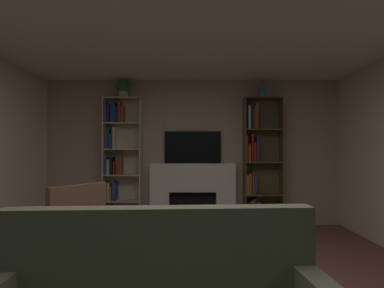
{
  "coord_description": "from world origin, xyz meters",
  "views": [
    {
      "loc": [
        0.03,
        -2.86,
        1.32
      ],
      "look_at": [
        0.0,
        1.32,
        1.39
      ],
      "focal_mm": 32.56,
      "sensor_mm": 36.0,
      "label": 1
    }
  ],
  "objects_px": {
    "tv": "(193,147)",
    "potted_plant": "(123,88)",
    "fireplace": "(193,193)",
    "bookshelf_right": "(257,163)",
    "vase_with_flowers": "(262,92)",
    "coffee_table": "(168,284)",
    "bookshelf_left": "(119,162)",
    "armchair": "(65,233)"
  },
  "relations": [
    {
      "from": "tv",
      "to": "potted_plant",
      "type": "distance_m",
      "value": 1.59
    },
    {
      "from": "fireplace",
      "to": "bookshelf_right",
      "type": "bearing_deg",
      "value": -0.15
    },
    {
      "from": "potted_plant",
      "to": "vase_with_flowers",
      "type": "relative_size",
      "value": 1.01
    },
    {
      "from": "bookshelf_right",
      "to": "fireplace",
      "type": "bearing_deg",
      "value": 179.85
    },
    {
      "from": "tv",
      "to": "bookshelf_right",
      "type": "distance_m",
      "value": 1.16
    },
    {
      "from": "coffee_table",
      "to": "potted_plant",
      "type": "bearing_deg",
      "value": 106.88
    },
    {
      "from": "bookshelf_left",
      "to": "potted_plant",
      "type": "xyz_separation_m",
      "value": [
        0.08,
        -0.04,
        1.28
      ]
    },
    {
      "from": "tv",
      "to": "bookshelf_right",
      "type": "xyz_separation_m",
      "value": [
        1.12,
        -0.09,
        -0.28
      ]
    },
    {
      "from": "tv",
      "to": "coffee_table",
      "type": "xyz_separation_m",
      "value": [
        -0.16,
        -3.56,
        -1.03
      ]
    },
    {
      "from": "fireplace",
      "to": "tv",
      "type": "xyz_separation_m",
      "value": [
        0.0,
        0.09,
        0.8
      ]
    },
    {
      "from": "tv",
      "to": "armchair",
      "type": "relative_size",
      "value": 1.0
    },
    {
      "from": "bookshelf_left",
      "to": "potted_plant",
      "type": "bearing_deg",
      "value": -23.99
    },
    {
      "from": "bookshelf_left",
      "to": "bookshelf_right",
      "type": "relative_size",
      "value": 1.0
    },
    {
      "from": "potted_plant",
      "to": "armchair",
      "type": "bearing_deg",
      "value": -90.52
    },
    {
      "from": "bookshelf_left",
      "to": "armchair",
      "type": "relative_size",
      "value": 2.25
    },
    {
      "from": "bookshelf_left",
      "to": "potted_plant",
      "type": "distance_m",
      "value": 1.28
    },
    {
      "from": "bookshelf_left",
      "to": "vase_with_flowers",
      "type": "height_order",
      "value": "vase_with_flowers"
    },
    {
      "from": "potted_plant",
      "to": "vase_with_flowers",
      "type": "xyz_separation_m",
      "value": [
        2.42,
        0.0,
        -0.07
      ]
    },
    {
      "from": "fireplace",
      "to": "vase_with_flowers",
      "type": "relative_size",
      "value": 5.11
    },
    {
      "from": "tv",
      "to": "bookshelf_left",
      "type": "distance_m",
      "value": 1.32
    },
    {
      "from": "potted_plant",
      "to": "bookshelf_left",
      "type": "bearing_deg",
      "value": 156.01
    },
    {
      "from": "potted_plant",
      "to": "coffee_table",
      "type": "relative_size",
      "value": 0.4
    },
    {
      "from": "armchair",
      "to": "vase_with_flowers",
      "type": "bearing_deg",
      "value": 46.96
    },
    {
      "from": "fireplace",
      "to": "vase_with_flowers",
      "type": "distance_m",
      "value": 2.13
    },
    {
      "from": "vase_with_flowers",
      "to": "coffee_table",
      "type": "bearing_deg",
      "value": -111.73
    },
    {
      "from": "vase_with_flowers",
      "to": "armchair",
      "type": "relative_size",
      "value": 0.31
    },
    {
      "from": "bookshelf_left",
      "to": "coffee_table",
      "type": "bearing_deg",
      "value": -72.09
    },
    {
      "from": "vase_with_flowers",
      "to": "tv",
      "type": "bearing_deg",
      "value": 174.35
    },
    {
      "from": "fireplace",
      "to": "bookshelf_right",
      "type": "relative_size",
      "value": 0.71
    },
    {
      "from": "tv",
      "to": "potted_plant",
      "type": "relative_size",
      "value": 3.19
    },
    {
      "from": "bookshelf_left",
      "to": "armchair",
      "type": "distance_m",
      "value": 2.72
    },
    {
      "from": "bookshelf_left",
      "to": "coffee_table",
      "type": "distance_m",
      "value": 3.74
    },
    {
      "from": "tv",
      "to": "bookshelf_left",
      "type": "xyz_separation_m",
      "value": [
        -1.29,
        -0.08,
        -0.26
      ]
    },
    {
      "from": "vase_with_flowers",
      "to": "armchair",
      "type": "height_order",
      "value": "vase_with_flowers"
    },
    {
      "from": "fireplace",
      "to": "coffee_table",
      "type": "relative_size",
      "value": 2.02
    },
    {
      "from": "tv",
      "to": "bookshelf_right",
      "type": "bearing_deg",
      "value": -4.59
    },
    {
      "from": "fireplace",
      "to": "potted_plant",
      "type": "height_order",
      "value": "potted_plant"
    },
    {
      "from": "potted_plant",
      "to": "bookshelf_right",
      "type": "bearing_deg",
      "value": 0.74
    },
    {
      "from": "bookshelf_right",
      "to": "vase_with_flowers",
      "type": "height_order",
      "value": "vase_with_flowers"
    },
    {
      "from": "tv",
      "to": "potted_plant",
      "type": "bearing_deg",
      "value": -174.33
    },
    {
      "from": "bookshelf_right",
      "to": "coffee_table",
      "type": "distance_m",
      "value": 3.78
    },
    {
      "from": "fireplace",
      "to": "bookshelf_left",
      "type": "xyz_separation_m",
      "value": [
        -1.29,
        0.0,
        0.54
      ]
    }
  ]
}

